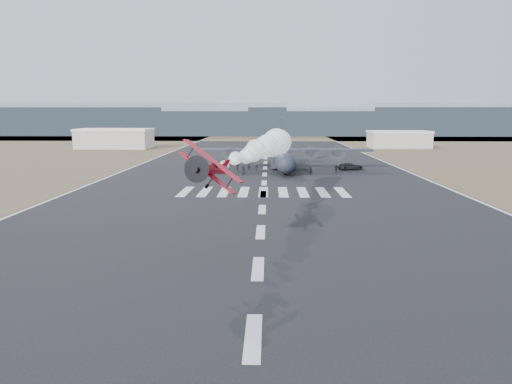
{
  "coord_description": "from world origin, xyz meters",
  "views": [
    {
      "loc": [
        0.8,
        -25.2,
        11.87
      ],
      "look_at": [
        -0.48,
        24.6,
        4.0
      ],
      "focal_mm": 35.0,
      "sensor_mm": 36.0,
      "label": 1
    }
  ],
  "objects_px": {
    "aerobatic_biplane": "(210,169)",
    "crew_a": "(249,166)",
    "crew_e": "(243,170)",
    "crew_g": "(238,167)",
    "hangar_right": "(399,139)",
    "crew_b": "(292,167)",
    "crew_c": "(256,169)",
    "crew_h": "(311,171)",
    "crew_d": "(336,169)",
    "transport_aircraft": "(283,156)",
    "support_vehicle": "(350,166)",
    "crew_f": "(290,169)",
    "hangar_left": "(115,138)"
  },
  "relations": [
    {
      "from": "aerobatic_biplane",
      "to": "crew_a",
      "type": "distance_m",
      "value": 64.06
    },
    {
      "from": "crew_e",
      "to": "crew_g",
      "type": "height_order",
      "value": "crew_g"
    },
    {
      "from": "hangar_right",
      "to": "crew_b",
      "type": "height_order",
      "value": "hangar_right"
    },
    {
      "from": "crew_c",
      "to": "crew_h",
      "type": "distance_m",
      "value": 11.2
    },
    {
      "from": "aerobatic_biplane",
      "to": "crew_d",
      "type": "relative_size",
      "value": 3.19
    },
    {
      "from": "transport_aircraft",
      "to": "support_vehicle",
      "type": "bearing_deg",
      "value": -6.54
    },
    {
      "from": "crew_b",
      "to": "crew_c",
      "type": "height_order",
      "value": "crew_b"
    },
    {
      "from": "crew_d",
      "to": "crew_g",
      "type": "distance_m",
      "value": 20.44
    },
    {
      "from": "hangar_right",
      "to": "support_vehicle",
      "type": "relative_size",
      "value": 3.81
    },
    {
      "from": "transport_aircraft",
      "to": "crew_f",
      "type": "height_order",
      "value": "transport_aircraft"
    },
    {
      "from": "hangar_left",
      "to": "hangar_right",
      "type": "height_order",
      "value": "hangar_left"
    },
    {
      "from": "hangar_right",
      "to": "crew_a",
      "type": "bearing_deg",
      "value": -124.77
    },
    {
      "from": "hangar_left",
      "to": "aerobatic_biplane",
      "type": "bearing_deg",
      "value": -69.7
    },
    {
      "from": "crew_e",
      "to": "aerobatic_biplane",
      "type": "bearing_deg",
      "value": -66.29
    },
    {
      "from": "hangar_left",
      "to": "crew_c",
      "type": "xyz_separation_m",
      "value": [
        50.29,
        -69.7,
        -2.61
      ]
    },
    {
      "from": "hangar_right",
      "to": "support_vehicle",
      "type": "bearing_deg",
      "value": -111.89
    },
    {
      "from": "crew_g",
      "to": "hangar_right",
      "type": "bearing_deg",
      "value": -10.84
    },
    {
      "from": "crew_b",
      "to": "crew_h",
      "type": "bearing_deg",
      "value": 147.69
    },
    {
      "from": "hangar_right",
      "to": "crew_b",
      "type": "xyz_separation_m",
      "value": [
        -40.38,
        -72.31,
        -2.15
      ]
    },
    {
      "from": "crew_a",
      "to": "crew_e",
      "type": "bearing_deg",
      "value": -38.49
    },
    {
      "from": "crew_a",
      "to": "crew_e",
      "type": "relative_size",
      "value": 1.09
    },
    {
      "from": "crew_f",
      "to": "crew_g",
      "type": "relative_size",
      "value": 0.94
    },
    {
      "from": "crew_b",
      "to": "crew_h",
      "type": "relative_size",
      "value": 1.09
    },
    {
      "from": "transport_aircraft",
      "to": "crew_a",
      "type": "bearing_deg",
      "value": -155.69
    },
    {
      "from": "crew_g",
      "to": "crew_c",
      "type": "bearing_deg",
      "value": -104.75
    },
    {
      "from": "hangar_left",
      "to": "aerobatic_biplane",
      "type": "xyz_separation_m",
      "value": [
        48.03,
        -129.87,
        4.01
      ]
    },
    {
      "from": "crew_a",
      "to": "support_vehicle",
      "type": "bearing_deg",
      "value": 63.26
    },
    {
      "from": "crew_g",
      "to": "crew_h",
      "type": "height_order",
      "value": "crew_g"
    },
    {
      "from": "crew_a",
      "to": "crew_h",
      "type": "bearing_deg",
      "value": 29.07
    },
    {
      "from": "transport_aircraft",
      "to": "crew_e",
      "type": "height_order",
      "value": "transport_aircraft"
    },
    {
      "from": "hangar_left",
      "to": "crew_c",
      "type": "bearing_deg",
      "value": -54.19
    },
    {
      "from": "crew_e",
      "to": "crew_f",
      "type": "height_order",
      "value": "crew_e"
    },
    {
      "from": "crew_d",
      "to": "crew_c",
      "type": "bearing_deg",
      "value": 3.68
    },
    {
      "from": "aerobatic_biplane",
      "to": "support_vehicle",
      "type": "distance_m",
      "value": 69.53
    },
    {
      "from": "hangar_left",
      "to": "support_vehicle",
      "type": "relative_size",
      "value": 4.55
    },
    {
      "from": "aerobatic_biplane",
      "to": "transport_aircraft",
      "type": "distance_m",
      "value": 67.7
    },
    {
      "from": "transport_aircraft",
      "to": "aerobatic_biplane",
      "type": "bearing_deg",
      "value": -97.2
    },
    {
      "from": "crew_d",
      "to": "crew_e",
      "type": "height_order",
      "value": "crew_d"
    },
    {
      "from": "hangar_left",
      "to": "crew_g",
      "type": "height_order",
      "value": "hangar_left"
    },
    {
      "from": "hangar_right",
      "to": "crew_b",
      "type": "relative_size",
      "value": 11.88
    },
    {
      "from": "crew_b",
      "to": "crew_h",
      "type": "xyz_separation_m",
      "value": [
        3.35,
        -5.76,
        -0.07
      ]
    },
    {
      "from": "aerobatic_biplane",
      "to": "crew_h",
      "type": "relative_size",
      "value": 3.46
    },
    {
      "from": "crew_d",
      "to": "crew_g",
      "type": "height_order",
      "value": "crew_d"
    },
    {
      "from": "crew_c",
      "to": "hangar_left",
      "type": "bearing_deg",
      "value": 139.83
    },
    {
      "from": "crew_e",
      "to": "crew_a",
      "type": "bearing_deg",
      "value": 106.64
    },
    {
      "from": "aerobatic_biplane",
      "to": "transport_aircraft",
      "type": "bearing_deg",
      "value": 93.56
    },
    {
      "from": "transport_aircraft",
      "to": "crew_g",
      "type": "bearing_deg",
      "value": -160.19
    },
    {
      "from": "crew_c",
      "to": "crew_g",
      "type": "height_order",
      "value": "crew_g"
    },
    {
      "from": "transport_aircraft",
      "to": "crew_b",
      "type": "distance_m",
      "value": 5.22
    },
    {
      "from": "transport_aircraft",
      "to": "support_vehicle",
      "type": "distance_m",
      "value": 14.52
    }
  ]
}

